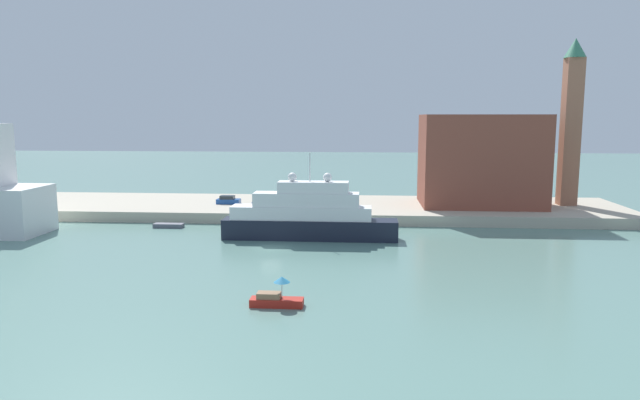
{
  "coord_description": "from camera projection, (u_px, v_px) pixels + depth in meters",
  "views": [
    {
      "loc": [
        11.69,
        -70.11,
        16.51
      ],
      "look_at": [
        5.74,
        6.0,
        5.4
      ],
      "focal_mm": 32.2,
      "sensor_mm": 36.0,
      "label": 1
    }
  ],
  "objects": [
    {
      "name": "harbor_building",
      "position": [
        481.0,
        160.0,
        96.21
      ],
      "size": [
        19.71,
        13.51,
        15.19
      ],
      "primitive_type": "cube",
      "color": "brown",
      "rests_on": "quay_dock"
    },
    {
      "name": "ground",
      "position": [
        271.0,
        248.0,
        72.45
      ],
      "size": [
        400.0,
        400.0,
        0.0
      ],
      "primitive_type": "plane",
      "color": "slate"
    },
    {
      "name": "parked_car",
      "position": [
        228.0,
        200.0,
        98.6
      ],
      "size": [
        3.98,
        1.87,
        1.41
      ],
      "color": "#1E4C99",
      "rests_on": "quay_dock"
    },
    {
      "name": "work_barge",
      "position": [
        169.0,
        226.0,
        86.11
      ],
      "size": [
        4.45,
        1.45,
        0.62
      ],
      "primitive_type": "cube",
      "color": "#595966",
      "rests_on": "ground"
    },
    {
      "name": "quay_dock",
      "position": [
        296.0,
        208.0,
        99.15
      ],
      "size": [
        110.0,
        22.38,
        1.68
      ],
      "primitive_type": "cube",
      "color": "#B7AD99",
      "rests_on": "ground"
    },
    {
      "name": "large_yacht",
      "position": [
        308.0,
        216.0,
        77.7
      ],
      "size": [
        23.7,
        3.74,
        11.78
      ],
      "color": "black",
      "rests_on": "ground"
    },
    {
      "name": "bell_tower",
      "position": [
        571.0,
        118.0,
        95.34
      ],
      "size": [
        3.58,
        3.58,
        27.56
      ],
      "color": "#9E664C",
      "rests_on": "quay_dock"
    },
    {
      "name": "person_figure",
      "position": [
        253.0,
        206.0,
        91.62
      ],
      "size": [
        0.36,
        0.36,
        1.57
      ],
      "color": "#334C8C",
      "rests_on": "quay_dock"
    },
    {
      "name": "mooring_bollard",
      "position": [
        318.0,
        211.0,
        88.94
      ],
      "size": [
        0.49,
        0.49,
        0.71
      ],
      "primitive_type": "cylinder",
      "color": "black",
      "rests_on": "quay_dock"
    },
    {
      "name": "small_motorboat",
      "position": [
        276.0,
        298.0,
        50.27
      ],
      "size": [
        4.67,
        1.45,
        2.69
      ],
      "color": "#B22319",
      "rests_on": "ground"
    }
  ]
}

